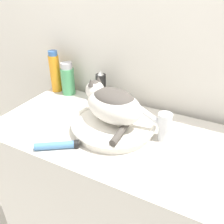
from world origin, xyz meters
name	(u,v)px	position (x,y,z in m)	size (l,w,h in m)	color
wall_back	(143,30)	(0.00, 0.61, 1.20)	(8.00, 0.05, 2.40)	silver
vanity_counter	(111,195)	(0.00, 0.28, 0.42)	(1.05, 0.56, 0.83)	beige
sink_basin	(114,124)	(0.01, 0.30, 0.86)	(0.37, 0.37, 0.05)	white
cat	(112,103)	(0.00, 0.30, 0.96)	(0.29, 0.27, 0.17)	silver
faucet	(161,123)	(0.21, 0.33, 0.91)	(0.16, 0.06, 0.15)	silver
shampoo_bottle_tall	(55,72)	(-0.47, 0.51, 0.95)	(0.06, 0.06, 0.24)	orange
mouthwash_bottle	(68,79)	(-0.39, 0.51, 0.92)	(0.07, 0.07, 0.18)	#4CA366
hairspray_can_black	(101,88)	(-0.17, 0.51, 0.91)	(0.05, 0.05, 0.18)	black
cream_tube	(57,145)	(-0.13, 0.08, 0.85)	(0.16, 0.12, 0.03)	#4C7FB2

